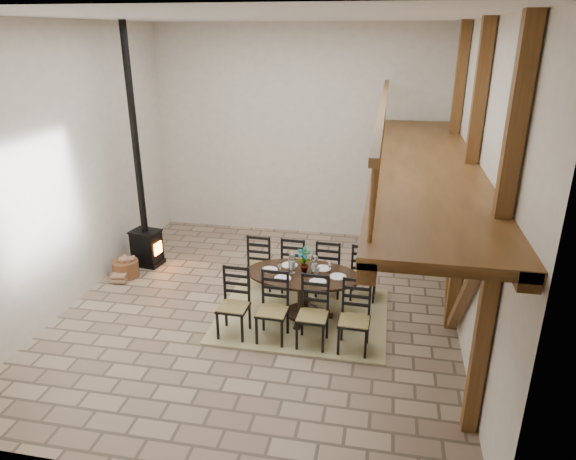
% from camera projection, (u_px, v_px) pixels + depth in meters
% --- Properties ---
extents(ground, '(8.00, 8.00, 0.00)m').
position_uv_depth(ground, '(261.00, 307.00, 9.53)').
color(ground, '#998266').
rests_on(ground, ground).
extents(room_shell, '(7.02, 8.02, 5.01)m').
position_uv_depth(room_shell, '(329.00, 150.00, 8.22)').
color(room_shell, silver).
rests_on(room_shell, ground).
extents(rug, '(3.00, 2.50, 0.02)m').
position_uv_depth(rug, '(303.00, 314.00, 9.28)').
color(rug, tan).
rests_on(rug, ground).
extents(dining_table, '(2.55, 2.32, 1.30)m').
position_uv_depth(dining_table, '(303.00, 295.00, 9.13)').
color(dining_table, black).
rests_on(dining_table, ground).
extents(wood_stove, '(0.68, 0.56, 5.00)m').
position_uv_depth(wood_stove, '(143.00, 215.00, 10.89)').
color(wood_stove, black).
rests_on(wood_stove, ground).
extents(log_basket, '(0.54, 0.54, 0.44)m').
position_uv_depth(log_basket, '(126.00, 268.00, 10.67)').
color(log_basket, brown).
rests_on(log_basket, ground).
extents(log_stack, '(0.32, 0.24, 0.20)m').
position_uv_depth(log_stack, '(119.00, 278.00, 10.43)').
color(log_stack, tan).
rests_on(log_stack, ground).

